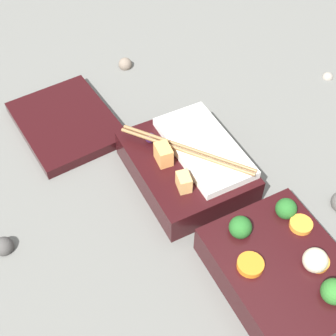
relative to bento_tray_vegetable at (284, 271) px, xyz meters
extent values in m
plane|color=slate|center=(0.10, 0.00, -0.02)|extent=(3.00, 3.00, 0.00)
cube|color=black|center=(0.00, 0.00, 0.00)|extent=(0.18, 0.14, 0.04)
sphere|color=#236023|center=(0.06, 0.02, 0.03)|extent=(0.03, 0.03, 0.03)
sphere|color=#236023|center=(0.06, -0.04, 0.03)|extent=(0.03, 0.03, 0.03)
sphere|color=#2D7028|center=(-0.05, -0.02, 0.03)|extent=(0.03, 0.03, 0.03)
cylinder|color=orange|center=(0.03, -0.04, 0.02)|extent=(0.03, 0.03, 0.01)
cylinder|color=orange|center=(0.02, 0.04, 0.02)|extent=(0.04, 0.04, 0.01)
cylinder|color=orange|center=(-0.01, -0.03, 0.02)|extent=(0.04, 0.04, 0.01)
sphere|color=beige|center=(-0.01, -0.03, 0.03)|extent=(0.03, 0.03, 0.03)
cube|color=black|center=(0.20, 0.02, 0.00)|extent=(0.18, 0.14, 0.04)
cube|color=white|center=(0.20, -0.01, 0.02)|extent=(0.16, 0.08, 0.01)
cube|color=#EAB266|center=(0.15, 0.05, 0.03)|extent=(0.03, 0.02, 0.02)
cube|color=#F4A356|center=(0.20, 0.06, 0.03)|extent=(0.03, 0.02, 0.03)
sphere|color=#381942|center=(0.25, 0.06, 0.03)|extent=(0.01, 0.01, 0.01)
cylinder|color=olive|center=(0.20, 0.02, 0.03)|extent=(0.16, 0.12, 0.01)
cylinder|color=olive|center=(0.19, 0.03, 0.03)|extent=(0.16, 0.12, 0.01)
cube|color=black|center=(0.37, 0.14, -0.02)|extent=(0.19, 0.15, 0.02)
sphere|color=#474442|center=(0.20, 0.29, -0.02)|extent=(0.02, 0.02, 0.02)
sphere|color=#7A6B5B|center=(0.47, 0.00, -0.02)|extent=(0.02, 0.02, 0.02)
sphere|color=gray|center=(0.28, -0.31, -0.02)|extent=(0.02, 0.02, 0.02)
camera|label=1|loc=(-0.17, 0.24, 0.50)|focal=50.00mm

